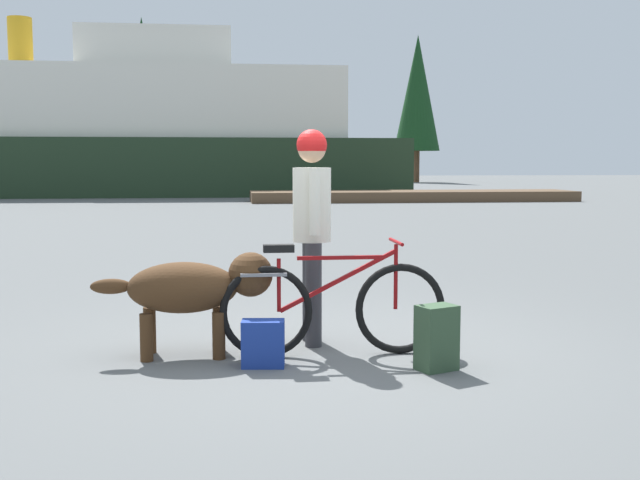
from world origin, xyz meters
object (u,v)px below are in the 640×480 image
Objects in this scene: person_cyclist at (312,214)px; dog at (195,288)px; bicycle at (332,307)px; handbag_pannier at (263,344)px; ferry_boat at (102,135)px; backpack at (437,338)px.

person_cyclist is 1.27× the size of dog.
bicycle is 0.66m from handbag_pannier.
person_cyclist is at bearing -78.10° from ferry_boat.
ferry_boat reaches higher than person_cyclist.
bicycle is at bearing -6.84° from dog.
ferry_boat is (-6.60, 31.31, 1.73)m from person_cyclist.
handbag_pannier is at bearing -154.53° from bicycle.
ferry_boat is at bearing 101.94° from bicycle.
bicycle is 3.72× the size of backpack.
bicycle is 0.84m from person_cyclist.
handbag_pannier is (-1.27, 0.24, -0.07)m from backpack.
dog reaches higher than backpack.
dog reaches higher than handbag_pannier.
backpack is at bearing -19.66° from dog.
ferry_boat is (-6.71, 31.74, 2.44)m from bicycle.
handbag_pannier is 32.70m from ferry_boat.
ferry_boat reaches higher than dog.
bicycle is at bearing 25.47° from handbag_pannier.
bicycle is 1.10m from dog.
ferry_boat is at bearing 101.90° from person_cyclist.
person_cyclist is at bearing 131.20° from backpack.
bicycle is at bearing -78.06° from ferry_boat.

